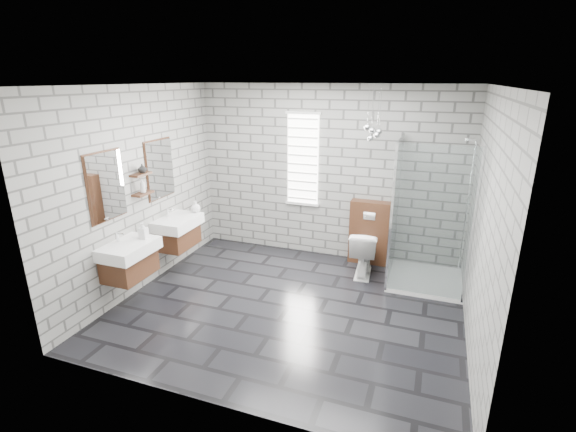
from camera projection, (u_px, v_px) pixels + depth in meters
The scene contains 20 objects.
floor at pixel (289, 307), 5.32m from camera, with size 4.20×3.60×0.02m, color black.
ceiling at pixel (289, 84), 4.46m from camera, with size 4.20×3.60×0.02m, color white.
wall_back at pixel (328, 174), 6.51m from camera, with size 4.20×0.02×2.70m, color gray.
wall_front at pixel (211, 269), 3.28m from camera, with size 4.20×0.02×2.70m, color gray.
wall_left at pixel (140, 190), 5.57m from camera, with size 0.02×3.60×2.70m, color gray.
wall_right at pixel (485, 226), 4.22m from camera, with size 0.02×3.60×2.70m, color gray.
vanity_left at pixel (127, 250), 5.14m from camera, with size 0.47×0.70×1.57m.
vanity_right at pixel (175, 223), 6.07m from camera, with size 0.47×0.70×1.57m.
shelf_lower at pixel (143, 194), 5.51m from camera, with size 0.14×0.30×0.03m, color #492816.
shelf_upper at pixel (141, 174), 5.42m from camera, with size 0.14×0.30×0.03m, color #492816.
window at pixel (303, 160), 6.55m from camera, with size 0.56×0.05×1.48m.
cistern_panel at pixel (369, 232), 6.45m from camera, with size 0.60×0.20×1.00m, color #492816.
flush_plate at pixel (369, 216), 6.26m from camera, with size 0.18×0.01×0.12m, color silver.
shower_enclosure at pixel (420, 251), 5.73m from camera, with size 1.00×1.00×2.03m.
pendant_cluster at pixel (373, 132), 5.66m from camera, with size 0.23×0.24×0.76m.
toilet at pixel (364, 252), 6.10m from camera, with size 0.39×0.68×0.69m, color white.
soap_bottle_a at pixel (143, 230), 5.23m from camera, with size 0.09×0.10×0.21m, color #B2B2B2.
soap_bottle_b at pixel (196, 207), 6.25m from camera, with size 0.14×0.14×0.18m, color #B2B2B2.
soap_bottle_c at pixel (142, 186), 5.46m from camera, with size 0.07×0.07×0.19m, color #B2B2B2.
vase at pixel (142, 168), 5.42m from camera, with size 0.11×0.11×0.12m, color #B2B2B2.
Camera 1 is at (1.57, -4.41, 2.78)m, focal length 26.00 mm.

